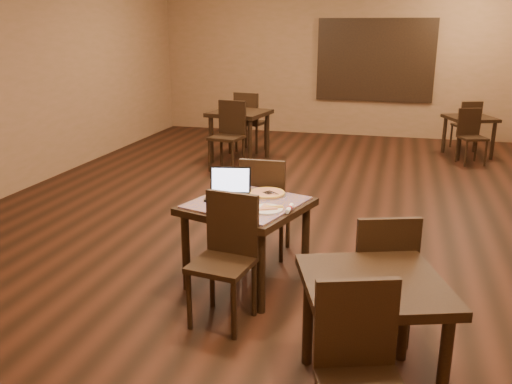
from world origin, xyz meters
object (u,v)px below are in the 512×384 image
(other_table_a_chair_far, at_px, (468,122))
(other_table_b, at_px, (240,120))
(other_table_a, at_px, (470,123))
(other_table_c, at_px, (373,300))
(other_table_b_chair_far, at_px, (249,119))
(pizza_pan, at_px, (267,194))
(other_table_b_chair_near, at_px, (229,131))
(other_table_c_chair_far, at_px, (381,271))
(chair_main_near, at_px, (227,251))
(chair_main_far, at_px, (264,202))
(tiled_table, at_px, (247,213))
(laptop, at_px, (228,189))
(other_table_a_chair_near, at_px, (471,133))
(other_table_c_chair_near, at_px, (359,367))

(other_table_a_chair_far, distance_m, other_table_b, 4.26)
(other_table_a, distance_m, other_table_c, 7.18)
(other_table_b_chair_far, height_order, other_table_c, other_table_b_chair_far)
(pizza_pan, distance_m, other_table_a, 6.01)
(other_table_a, bearing_deg, other_table_b, 178.31)
(other_table_a_chair_far, xyz_separation_m, other_table_c, (-1.29, -7.60, 0.13))
(other_table_b_chair_near, distance_m, other_table_c_chair_far, 5.21)
(chair_main_near, bearing_deg, other_table_c_chair_far, 5.03)
(chair_main_far, relative_size, other_table_a_chair_far, 1.12)
(other_table_a, xyz_separation_m, other_table_b_chair_far, (-3.82, -0.68, 0.03))
(tiled_table, xyz_separation_m, pizza_pan, (0.12, 0.24, 0.11))
(other_table_b_chair_near, bearing_deg, other_table_a, 36.33)
(laptop, relative_size, other_table_c_chair_far, 0.41)
(other_table_a_chair_near, bearing_deg, laptop, -137.17)
(chair_main_near, xyz_separation_m, other_table_c_chair_far, (1.15, -0.06, -0.00))
(chair_main_near, distance_m, other_table_c_chair_near, 1.65)
(chair_main_near, height_order, pizza_pan, chair_main_near)
(laptop, height_order, other_table_c_chair_far, laptop)
(other_table_b_chair_near, bearing_deg, other_table_c_chair_near, -57.11)
(other_table_a_chair_far, relative_size, other_table_c_chair_far, 0.91)
(other_table_c, bearing_deg, other_table_a, 60.83)
(tiled_table, relative_size, other_table_c_chair_near, 1.16)
(chair_main_far, relative_size, pizza_pan, 2.92)
(other_table_a, relative_size, other_table_b_chair_near, 0.89)
(other_table_a_chair_far, bearing_deg, pizza_pan, 48.58)
(chair_main_far, distance_m, other_table_b_chair_near, 3.54)
(tiled_table, xyz_separation_m, other_table_b_chair_far, (-1.42, 5.13, -0.05))
(laptop, relative_size, other_table_c_chair_near, 0.41)
(other_table_a_chair_near, relative_size, other_table_a_chair_far, 1.00)
(laptop, relative_size, other_table_a_chair_far, 0.45)
(laptop, height_order, other_table_a, laptop)
(tiled_table, bearing_deg, laptop, 169.00)
(chair_main_near, distance_m, other_table_b, 5.30)
(other_table_c, bearing_deg, other_table_a_chair_far, 61.32)
(chair_main_far, bearing_deg, laptop, 66.19)
(other_table_b_chair_far, bearing_deg, other_table_a, -160.75)
(other_table_b_chair_far, bearing_deg, chair_main_far, 116.72)
(tiled_table, relative_size, laptop, 2.84)
(laptop, bearing_deg, chair_main_far, 56.43)
(laptop, distance_m, other_table_b_chair_near, 3.94)
(other_table_a_chair_near, relative_size, other_table_b, 0.89)
(tiled_table, relative_size, other_table_c, 1.11)
(other_table_a_chair_near, distance_m, other_table_b, 3.86)
(other_table_a_chair_far, xyz_separation_m, other_table_b_chair_near, (-3.82, -2.48, 0.10))
(tiled_table, relative_size, other_table_a_chair_near, 1.27)
(tiled_table, xyz_separation_m, laptop, (-0.20, 0.11, 0.17))
(other_table_b, bearing_deg, tiled_table, -63.41)
(other_table_c, relative_size, other_table_c_chair_far, 1.05)
(other_table_a, height_order, other_table_c_chair_far, other_table_c_chair_far)
(other_table_b, distance_m, other_table_b_chair_far, 0.64)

